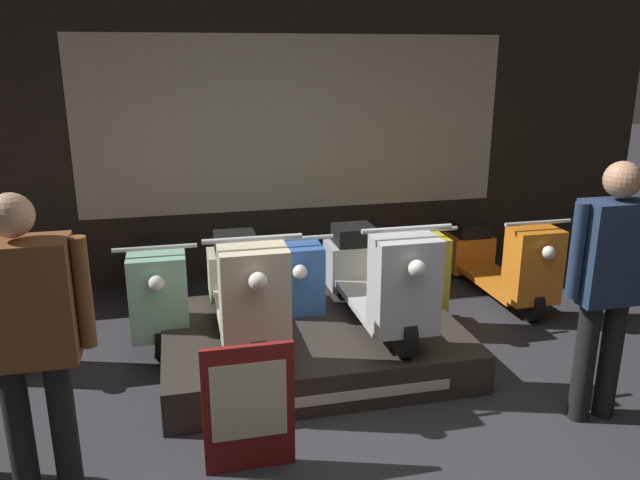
{
  "coord_description": "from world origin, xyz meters",
  "views": [
    {
      "loc": [
        -1.19,
        -2.9,
        2.21
      ],
      "look_at": [
        -0.11,
        1.69,
        0.8
      ],
      "focal_mm": 35.0,
      "sensor_mm": 36.0,
      "label": 1
    }
  ],
  "objects": [
    {
      "name": "person_left_browsing",
      "position": [
        -1.94,
        0.1,
        0.96
      ],
      "size": [
        0.63,
        0.26,
        1.61
      ],
      "color": "black",
      "rests_on": "ground_plane"
    },
    {
      "name": "scooter_backrow_0",
      "position": [
        -2.4,
        2.11,
        0.35
      ],
      "size": [
        0.6,
        1.62,
        0.89
      ],
      "color": "black",
      "rests_on": "ground_plane"
    },
    {
      "name": "scooter_backrow_1",
      "position": [
        -1.37,
        2.11,
        0.35
      ],
      "size": [
        0.6,
        1.62,
        0.89
      ],
      "color": "black",
      "rests_on": "ground_plane"
    },
    {
      "name": "person_right_browsing",
      "position": [
        1.28,
        0.1,
        0.95
      ],
      "size": [
        0.56,
        0.22,
        1.63
      ],
      "color": "black",
      "rests_on": "ground_plane"
    },
    {
      "name": "scooter_display_right",
      "position": [
        0.2,
        1.22,
        0.64
      ],
      "size": [
        0.6,
        1.62,
        0.89
      ],
      "color": "black",
      "rests_on": "display_platform"
    },
    {
      "name": "scooter_backrow_4",
      "position": [
        1.71,
        2.11,
        0.35
      ],
      "size": [
        0.6,
        1.62,
        0.89
      ],
      "color": "black",
      "rests_on": "ground_plane"
    },
    {
      "name": "display_platform",
      "position": [
        -0.28,
        1.25,
        0.14
      ],
      "size": [
        2.17,
        1.56,
        0.28
      ],
      "color": "#2D2823",
      "rests_on": "ground_plane"
    },
    {
      "name": "shop_wall_back",
      "position": [
        0.0,
        3.23,
        1.6
      ],
      "size": [
        7.69,
        0.09,
        3.2
      ],
      "color": "#28231E",
      "rests_on": "ground_plane"
    },
    {
      "name": "scooter_backrow_2",
      "position": [
        -0.35,
        2.11,
        0.35
      ],
      "size": [
        0.6,
        1.62,
        0.89
      ],
      "color": "black",
      "rests_on": "ground_plane"
    },
    {
      "name": "scooter_backrow_3",
      "position": [
        0.68,
        2.11,
        0.35
      ],
      "size": [
        0.6,
        1.62,
        0.89
      ],
      "color": "black",
      "rests_on": "ground_plane"
    },
    {
      "name": "price_sign_board",
      "position": [
        -0.89,
        0.07,
        0.38
      ],
      "size": [
        0.5,
        0.04,
        0.75
      ],
      "color": "maroon",
      "rests_on": "ground_plane"
    },
    {
      "name": "scooter_display_left",
      "position": [
        -0.77,
        1.22,
        0.64
      ],
      "size": [
        0.6,
        1.62,
        0.89
      ],
      "color": "black",
      "rests_on": "display_platform"
    },
    {
      "name": "ground_plane",
      "position": [
        0.0,
        0.0,
        0.0
      ],
      "size": [
        30.0,
        30.0,
        0.0
      ],
      "primitive_type": "plane",
      "color": "#2D2D33"
    }
  ]
}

